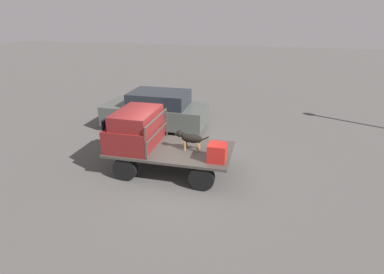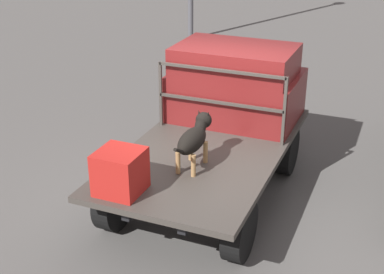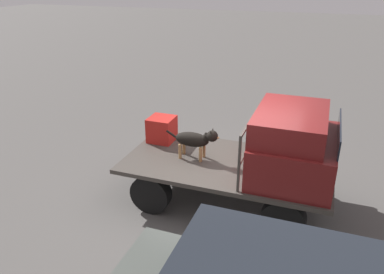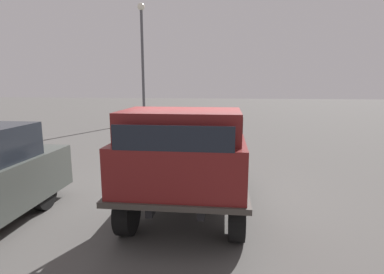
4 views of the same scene
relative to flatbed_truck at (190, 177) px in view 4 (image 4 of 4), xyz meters
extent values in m
plane|color=#514F4C|center=(0.00, 0.00, -0.59)|extent=(80.00, 80.00, 0.00)
cylinder|color=black|center=(1.19, 0.85, -0.22)|extent=(0.75, 0.24, 0.75)
cylinder|color=black|center=(1.19, -0.85, -0.22)|extent=(0.75, 0.24, 0.75)
cylinder|color=black|center=(-1.19, 0.85, -0.22)|extent=(0.75, 0.24, 0.75)
cylinder|color=black|center=(-1.19, -0.85, -0.22)|extent=(0.75, 0.24, 0.75)
cube|color=black|center=(0.00, 0.35, 0.05)|extent=(3.53, 0.10, 0.18)
cube|color=black|center=(0.00, -0.35, 0.05)|extent=(3.53, 0.10, 0.18)
cube|color=#3D3833|center=(0.00, 0.00, 0.18)|extent=(3.83, 2.03, 0.08)
cube|color=maroon|center=(1.18, 0.00, 0.58)|extent=(1.37, 1.91, 0.72)
cube|color=maroon|center=(1.08, 0.00, 1.16)|extent=(1.16, 1.75, 0.44)
cube|color=black|center=(1.86, 0.00, 1.09)|extent=(0.02, 1.56, 0.33)
cube|color=#3D3833|center=(0.43, 0.93, 0.71)|extent=(0.04, 0.04, 0.99)
cube|color=#3D3833|center=(0.43, -0.93, 0.71)|extent=(0.04, 0.04, 0.99)
cube|color=#3D3833|center=(0.43, 0.00, 1.19)|extent=(0.04, 1.87, 0.04)
cube|color=#3D3833|center=(0.43, 0.00, 0.71)|extent=(0.04, 1.87, 0.04)
cylinder|color=#9E7547|center=(-0.48, 0.07, 0.36)|extent=(0.06, 0.06, 0.29)
cylinder|color=#9E7547|center=(-0.48, -0.14, 0.36)|extent=(0.06, 0.06, 0.29)
cylinder|color=#9E7547|center=(-0.89, 0.07, 0.36)|extent=(0.06, 0.06, 0.29)
cylinder|color=#9E7547|center=(-0.89, -0.14, 0.36)|extent=(0.06, 0.06, 0.29)
ellipsoid|color=black|center=(-0.69, -0.04, 0.60)|extent=(0.66, 0.28, 0.28)
sphere|color=#9E7547|center=(-0.50, -0.04, 0.55)|extent=(0.12, 0.12, 0.12)
cylinder|color=black|center=(-0.40, -0.04, 0.68)|extent=(0.20, 0.15, 0.19)
sphere|color=black|center=(-0.29, -0.04, 0.73)|extent=(0.21, 0.21, 0.21)
cone|color=#9E7547|center=(-0.20, -0.04, 0.71)|extent=(0.12, 0.12, 0.12)
cone|color=black|center=(-0.30, 0.02, 0.82)|extent=(0.06, 0.08, 0.10)
cone|color=black|center=(-0.30, -0.09, 0.82)|extent=(0.06, 0.08, 0.10)
cylinder|color=black|center=(-1.07, -0.04, 0.63)|extent=(0.28, 0.04, 0.19)
cube|color=#AD1E19|center=(-1.56, 0.51, 0.48)|extent=(0.52, 0.52, 0.52)
cylinder|color=black|center=(0.46, -2.73, -0.29)|extent=(0.60, 0.20, 0.60)
cylinder|color=#4C4C51|center=(-12.12, -4.23, 2.65)|extent=(0.16, 0.16, 6.49)
sphere|color=silver|center=(-12.12, -4.23, 6.02)|extent=(0.42, 0.42, 0.42)
camera|label=1|loc=(-2.69, 8.18, 4.18)|focal=28.00mm
camera|label=2|loc=(-6.30, -2.37, 3.40)|focal=50.00mm
camera|label=3|loc=(1.52, -6.09, 3.47)|focal=35.00mm
camera|label=4|loc=(5.47, 0.66, 1.78)|focal=28.00mm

